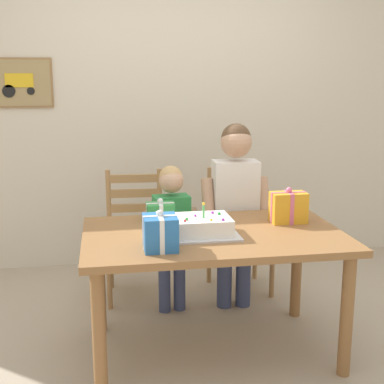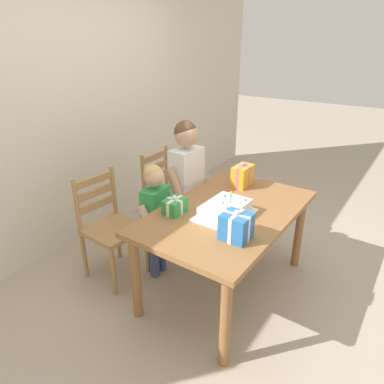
{
  "view_description": "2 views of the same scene",
  "coord_description": "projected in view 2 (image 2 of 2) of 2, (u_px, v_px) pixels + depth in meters",
  "views": [
    {
      "loc": [
        -0.6,
        -2.79,
        1.59
      ],
      "look_at": [
        -0.09,
        0.21,
        0.92
      ],
      "focal_mm": 49.19,
      "sensor_mm": 36.0,
      "label": 1
    },
    {
      "loc": [
        -2.05,
        -1.11,
        1.91
      ],
      "look_at": [
        -0.16,
        0.22,
        0.88
      ],
      "focal_mm": 32.01,
      "sensor_mm": 36.0,
      "label": 2
    }
  ],
  "objects": [
    {
      "name": "ground_plane",
      "position": [
        224.0,
        287.0,
        2.89
      ],
      "size": [
        20.0,
        20.0,
        0.0
      ],
      "primitive_type": "plane",
      "color": "tan"
    },
    {
      "name": "back_wall",
      "position": [
        76.0,
        110.0,
        3.24
      ],
      "size": [
        6.4,
        0.11,
        2.6
      ],
      "color": "beige",
      "rests_on": "ground"
    },
    {
      "name": "dining_table",
      "position": [
        227.0,
        221.0,
        2.64
      ],
      "size": [
        1.46,
        0.9,
        0.73
      ],
      "color": "olive",
      "rests_on": "ground"
    },
    {
      "name": "birthday_cake",
      "position": [
        225.0,
        210.0,
        2.49
      ],
      "size": [
        0.44,
        0.34,
        0.19
      ],
      "color": "silver",
      "rests_on": "dining_table"
    },
    {
      "name": "gift_box_red_large",
      "position": [
        243.0,
        176.0,
        3.0
      ],
      "size": [
        0.22,
        0.13,
        0.22
      ],
      "color": "gold",
      "rests_on": "dining_table"
    },
    {
      "name": "gift_box_beside_cake",
      "position": [
        175.0,
        206.0,
        2.53
      ],
      "size": [
        0.17,
        0.13,
        0.14
      ],
      "color": "#2D8E42",
      "rests_on": "dining_table"
    },
    {
      "name": "gift_box_corner_small",
      "position": [
        236.0,
        226.0,
        2.19
      ],
      "size": [
        0.17,
        0.19,
        0.21
      ],
      "color": "#286BB7",
      "rests_on": "dining_table"
    },
    {
      "name": "chair_left",
      "position": [
        110.0,
        226.0,
        2.89
      ],
      "size": [
        0.44,
        0.44,
        0.92
      ],
      "color": "#A87A4C",
      "rests_on": "ground"
    },
    {
      "name": "chair_right",
      "position": [
        168.0,
        195.0,
        3.47
      ],
      "size": [
        0.44,
        0.44,
        0.92
      ],
      "color": "#A87A4C",
      "rests_on": "ground"
    },
    {
      "name": "child_older",
      "position": [
        187.0,
        176.0,
        3.09
      ],
      "size": [
        0.47,
        0.27,
        1.29
      ],
      "color": "#38426B",
      "rests_on": "ground"
    },
    {
      "name": "child_younger",
      "position": [
        156.0,
        211.0,
        2.83
      ],
      "size": [
        0.38,
        0.23,
        1.02
      ],
      "color": "#38426B",
      "rests_on": "ground"
    }
  ]
}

